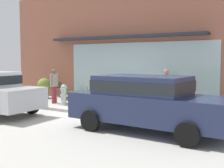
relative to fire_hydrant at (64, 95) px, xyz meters
The scene contains 13 objects.
ground_plane 2.21m from the fire_hydrant, 29.31° to the right, with size 60.00×60.00×0.00m, color #B2AFA8.
curb_strip 2.30m from the fire_hydrant, 33.71° to the right, with size 14.00×0.24×0.12m, color #B2B2AD.
storefront 3.59m from the fire_hydrant, 48.19° to the left, with size 14.00×0.81×5.43m.
fire_hydrant is the anchor object (origin of this frame).
pedestrian_with_handbag 0.88m from the fire_hydrant, 166.12° to the left, with size 0.21×0.68×1.59m.
pedestrian_passerby 4.53m from the fire_hydrant, 18.67° to the left, with size 0.47×0.26×1.64m.
parked_car_navy 5.80m from the fire_hydrant, 24.22° to the right, with size 4.61×1.99×1.58m.
potted_plant_low_front 5.24m from the fire_hydrant, 12.20° to the left, with size 0.65×0.65×0.80m.
potted_plant_near_hydrant 2.81m from the fire_hydrant, 153.39° to the left, with size 0.70×0.70×1.04m.
potted_plant_corner_tall 2.85m from the fire_hydrant, 31.64° to the left, with size 0.39×0.39×0.61m.
potted_plant_by_entrance 1.61m from the fire_hydrant, 131.24° to the left, with size 0.43×0.43×0.74m.
potted_plant_doorstep 1.15m from the fire_hydrant, 65.88° to the left, with size 0.42×0.42×0.86m.
potted_plant_trailing_edge 1.90m from the fire_hydrant, 48.30° to the left, with size 0.32×0.32×1.17m.
Camera 1 is at (7.09, -8.86, 2.05)m, focal length 47.84 mm.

